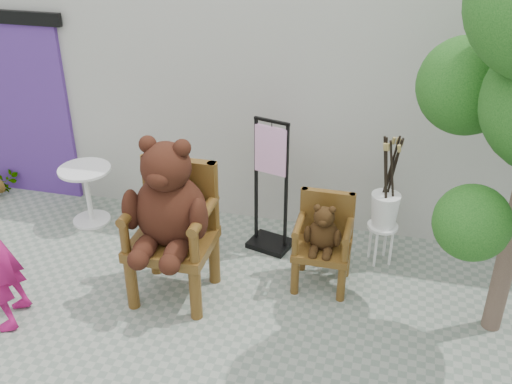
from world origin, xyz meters
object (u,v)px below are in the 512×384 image
chair_small (324,235)px  cafe_table (87,189)px  chair_big (170,211)px  display_stand (271,201)px  stool_bucket (385,209)px

chair_small → cafe_table: chair_small is taller
chair_big → chair_small: bearing=20.9°
cafe_table → display_stand: bearing=-0.1°
chair_big → stool_bucket: chair_big is taller
display_stand → stool_bucket: (1.20, 0.00, 0.06)m
stool_bucket → display_stand: bearing=-179.8°
cafe_table → stool_bucket: stool_bucket is taller
cafe_table → display_stand: display_stand is taller
cafe_table → stool_bucket: 3.40m
display_stand → chair_small: bearing=-22.9°
cafe_table → stool_bucket: bearing=0.0°
cafe_table → chair_small: bearing=-10.2°
display_stand → cafe_table: bearing=-165.0°
chair_small → chair_big: bearing=-159.1°
chair_small → stool_bucket: size_ratio=0.66×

